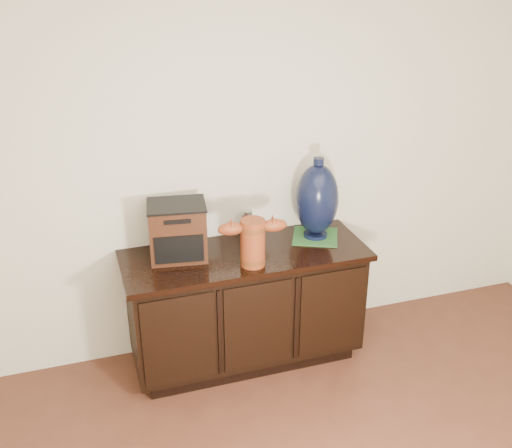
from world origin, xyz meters
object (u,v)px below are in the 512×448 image
object	(u,v)px
terracotta_vessel	(253,240)
tv_radio	(178,231)
sideboard	(246,306)
spray_can	(248,224)
lamp_base	(317,200)

from	to	relation	value
terracotta_vessel	tv_radio	world-z (taller)	tv_radio
sideboard	terracotta_vessel	bearing A→B (deg)	-90.67
sideboard	spray_can	world-z (taller)	spray_can
terracotta_vessel	spray_can	size ratio (longest dim) A/B	2.16
sideboard	tv_radio	world-z (taller)	tv_radio
terracotta_vessel	spray_can	world-z (taller)	terracotta_vessel
sideboard	lamp_base	bearing A→B (deg)	8.26
sideboard	spray_can	size ratio (longest dim) A/B	8.00
terracotta_vessel	tv_radio	size ratio (longest dim) A/B	1.08
lamp_base	sideboard	bearing A→B (deg)	-171.74
lamp_base	tv_radio	bearing A→B (deg)	179.44
tv_radio	lamp_base	xyz separation A→B (m)	(0.86, -0.01, 0.09)
sideboard	terracotta_vessel	distance (m)	0.55
tv_radio	lamp_base	world-z (taller)	lamp_base
lamp_base	terracotta_vessel	bearing A→B (deg)	-155.03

